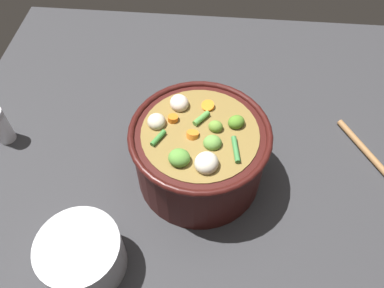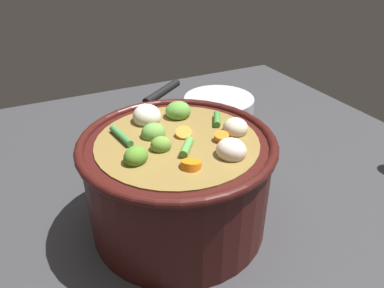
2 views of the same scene
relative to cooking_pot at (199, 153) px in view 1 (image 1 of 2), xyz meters
name	(u,v)px [view 1 (image 1 of 2)]	position (x,y,z in m)	size (l,w,h in m)	color
ground_plane	(199,174)	(0.00, 0.00, -0.08)	(1.10, 1.10, 0.00)	#2D2D30
cooking_pot	(199,153)	(0.00, 0.00, 0.00)	(0.26, 0.26, 0.16)	#38110F
salt_shaker	(0,126)	(-0.06, -0.43, -0.03)	(0.04, 0.04, 0.09)	silver
small_saucepan	(83,257)	(0.21, -0.18, -0.03)	(0.22, 0.21, 0.09)	#ADADB2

